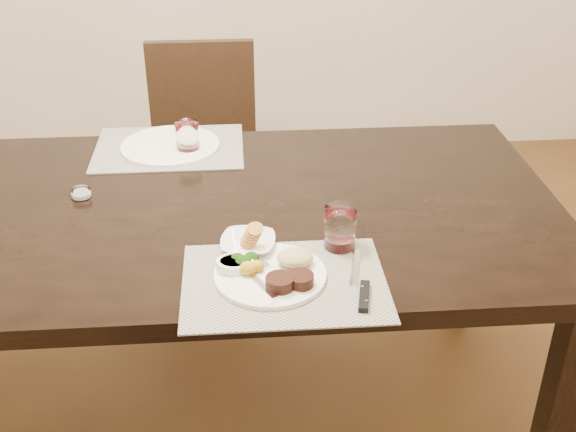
{
  "coord_description": "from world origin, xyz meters",
  "views": [
    {
      "loc": [
        0.13,
        -1.7,
        1.69
      ],
      "look_at": [
        0.25,
        -0.19,
        0.82
      ],
      "focal_mm": 45.0,
      "sensor_mm": 36.0,
      "label": 1
    }
  ],
  "objects": [
    {
      "name": "dinner_plate",
      "position": [
        0.21,
        -0.35,
        0.77
      ],
      "size": [
        0.26,
        0.26,
        0.05
      ],
      "rotation": [
        0.0,
        0.0,
        0.12
      ],
      "color": "white",
      "rests_on": "placemat_near"
    },
    {
      "name": "sauce_ramekin",
      "position": [
        0.12,
        -0.33,
        0.77
      ],
      "size": [
        0.09,
        0.13,
        0.07
      ],
      "rotation": [
        0.0,
        0.0,
        0.16
      ],
      "color": "white",
      "rests_on": "placemat_near"
    },
    {
      "name": "salt_cellar",
      "position": [
        -0.3,
        0.08,
        0.76
      ],
      "size": [
        0.05,
        0.05,
        0.02
      ],
      "rotation": [
        0.0,
        0.0,
        -0.38
      ],
      "color": "white",
      "rests_on": "dining_table"
    },
    {
      "name": "steak_knife",
      "position": [
        0.39,
        -0.42,
        0.76
      ],
      "size": [
        0.05,
        0.25,
        0.01
      ],
      "rotation": [
        0.0,
        0.0,
        -0.21
      ],
      "color": "silver",
      "rests_on": "placemat_near"
    },
    {
      "name": "dining_table",
      "position": [
        0.0,
        0.0,
        0.67
      ],
      "size": [
        2.0,
        1.0,
        0.75
      ],
      "color": "black",
      "rests_on": "ground"
    },
    {
      "name": "cracker_bowl",
      "position": [
        0.15,
        -0.23,
        0.77
      ],
      "size": [
        0.15,
        0.15,
        0.06
      ],
      "rotation": [
        0.0,
        0.0,
        -0.16
      ],
      "color": "white",
      "rests_on": "placemat_near"
    },
    {
      "name": "wine_glass_far",
      "position": [
        -0.02,
        0.34,
        0.8
      ],
      "size": [
        0.07,
        0.07,
        0.1
      ],
      "rotation": [
        0.0,
        0.0,
        0.22
      ],
      "color": "white",
      "rests_on": "placemat_far"
    },
    {
      "name": "napkin_fork",
      "position": [
        0.17,
        -0.38,
        0.76
      ],
      "size": [
        0.17,
        0.2,
        0.02
      ],
      "rotation": [
        0.0,
        0.0,
        0.48
      ],
      "color": "white",
      "rests_on": "placemat_near"
    },
    {
      "name": "placemat_near",
      "position": [
        0.23,
        -0.37,
        0.75
      ],
      "size": [
        0.46,
        0.34,
        0.0
      ],
      "primitive_type": "cube",
      "color": "gray",
      "rests_on": "dining_table"
    },
    {
      "name": "wine_glass_near",
      "position": [
        0.37,
        -0.23,
        0.8
      ],
      "size": [
        0.08,
        0.08,
        0.11
      ],
      "rotation": [
        0.0,
        0.0,
        0.2
      ],
      "color": "white",
      "rests_on": "placemat_near"
    },
    {
      "name": "far_plate",
      "position": [
        -0.08,
        0.38,
        0.76
      ],
      "size": [
        0.31,
        0.31,
        0.01
      ],
      "primitive_type": "cylinder",
      "color": "white",
      "rests_on": "placemat_far"
    },
    {
      "name": "ground_plane",
      "position": [
        0.0,
        0.0,
        0.0
      ],
      "size": [
        4.5,
        4.5,
        0.0
      ],
      "primitive_type": "plane",
      "color": "#452916",
      "rests_on": "ground"
    },
    {
      "name": "chair_far",
      "position": [
        0.0,
        0.93,
        0.5
      ],
      "size": [
        0.42,
        0.42,
        0.9
      ],
      "color": "black",
      "rests_on": "ground"
    },
    {
      "name": "placemat_far",
      "position": [
        -0.08,
        0.38,
        0.75
      ],
      "size": [
        0.46,
        0.34,
        0.0
      ],
      "primitive_type": "cube",
      "color": "gray",
      "rests_on": "dining_table"
    }
  ]
}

